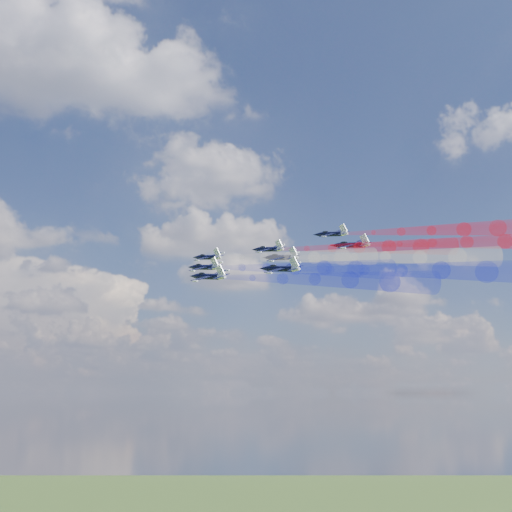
{
  "coord_description": "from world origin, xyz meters",
  "views": [
    {
      "loc": [
        -4.5,
        -123.75,
        125.57
      ],
      "look_at": [
        23.88,
        6.73,
        154.3
      ],
      "focal_mm": 44.9,
      "sensor_mm": 36.0,
      "label": 1
    }
  ],
  "objects": [
    {
      "name": "jet_lead",
      "position": [
        15.55,
        21.52,
        156.71
      ],
      "size": [
        12.99,
        13.33,
        7.07
      ],
      "primitive_type": null,
      "rotation": [
        0.15,
        -0.37,
        0.53
      ],
      "color": "black"
    },
    {
      "name": "trail_lead",
      "position": [
        29.39,
        0.51,
        153.07
      ],
      "size": [
        26.28,
        37.13,
        10.43
      ],
      "primitive_type": null,
      "rotation": [
        0.15,
        -0.37,
        0.53
      ],
      "color": "white"
    },
    {
      "name": "jet_inner_left",
      "position": [
        13.05,
        8.46,
        151.73
      ],
      "size": [
        12.99,
        13.33,
        7.07
      ],
      "primitive_type": null,
      "rotation": [
        0.15,
        -0.37,
        0.53
      ],
      "color": "black"
    },
    {
      "name": "trail_inner_left",
      "position": [
        26.89,
        -12.55,
        148.08
      ],
      "size": [
        26.28,
        37.13,
        10.43
      ],
      "primitive_type": null,
      "rotation": [
        0.15,
        -0.37,
        0.53
      ],
      "color": "#1B26E8"
    },
    {
      "name": "jet_inner_right",
      "position": [
        28.85,
        15.93,
        158.05
      ],
      "size": [
        12.99,
        13.33,
        7.07
      ],
      "primitive_type": null,
      "rotation": [
        0.15,
        -0.37,
        0.53
      ],
      "color": "black"
    },
    {
      "name": "trail_inner_right",
      "position": [
        42.69,
        -5.07,
        154.41
      ],
      "size": [
        26.28,
        37.13,
        10.43
      ],
      "primitive_type": null,
      "rotation": [
        0.15,
        -0.37,
        0.53
      ],
      "color": "red"
    },
    {
      "name": "jet_outer_left",
      "position": [
        11.64,
        -8.31,
        146.7
      ],
      "size": [
        12.99,
        13.33,
        7.07
      ],
      "primitive_type": null,
      "rotation": [
        0.15,
        -0.37,
        0.53
      ],
      "color": "black"
    },
    {
      "name": "trail_outer_left",
      "position": [
        25.48,
        -29.32,
        143.05
      ],
      "size": [
        26.28,
        37.13,
        10.43
      ],
      "primitive_type": null,
      "rotation": [
        0.15,
        -0.37,
        0.53
      ],
      "color": "#1B26E8"
    },
    {
      "name": "jet_center_third",
      "position": [
        28.24,
        1.97,
        153.18
      ],
      "size": [
        12.99,
        13.33,
        7.07
      ],
      "primitive_type": null,
      "rotation": [
        0.15,
        -0.37,
        0.53
      ],
      "color": "black"
    },
    {
      "name": "trail_center_third",
      "position": [
        42.08,
        -19.04,
        149.53
      ],
      "size": [
        26.28,
        37.13,
        10.43
      ],
      "primitive_type": null,
      "rotation": [
        0.15,
        -0.37,
        0.53
      ],
      "color": "white"
    },
    {
      "name": "jet_outer_right",
      "position": [
        42.78,
        11.8,
        161.4
      ],
      "size": [
        12.99,
        13.33,
        7.07
      ],
      "primitive_type": null,
      "rotation": [
        0.15,
        -0.37,
        0.53
      ],
      "color": "black"
    },
    {
      "name": "trail_outer_right",
      "position": [
        56.61,
        -9.2,
        157.75
      ],
      "size": [
        26.28,
        37.13,
        10.43
      ],
      "primitive_type": null,
      "rotation": [
        0.15,
        -0.37,
        0.53
      ],
      "color": "red"
    },
    {
      "name": "jet_rear_left",
      "position": [
        24.39,
        -12.28,
        147.95
      ],
      "size": [
        12.99,
        13.33,
        7.07
      ],
      "primitive_type": null,
      "rotation": [
        0.15,
        -0.37,
        0.53
      ],
      "color": "black"
    },
    {
      "name": "trail_rear_left",
      "position": [
        38.23,
        -33.28,
        144.3
      ],
      "size": [
        26.28,
        37.13,
        10.43
      ],
      "primitive_type": null,
      "rotation": [
        0.15,
        -0.37,
        0.53
      ],
      "color": "#1B26E8"
    },
    {
      "name": "jet_rear_right",
      "position": [
        41.93,
        -2.61,
        155.49
      ],
      "size": [
        12.99,
        13.33,
        7.07
      ],
      "primitive_type": null,
      "rotation": [
        0.15,
        -0.37,
        0.53
      ],
      "color": "black"
    },
    {
      "name": "trail_rear_right",
      "position": [
        55.77,
        -23.61,
        151.84
      ],
      "size": [
        26.28,
        37.13,
        10.43
      ],
      "primitive_type": null,
      "rotation": [
        0.15,
        -0.37,
        0.53
      ],
      "color": "red"
    }
  ]
}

